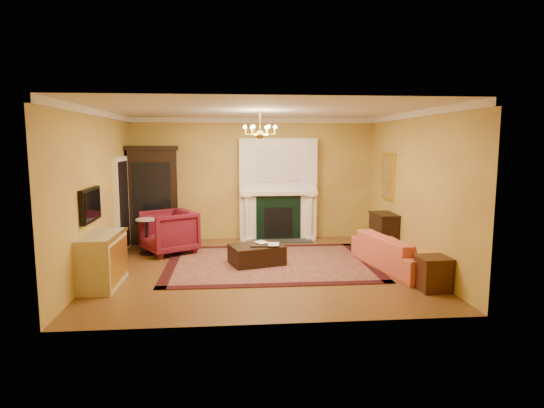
{
  "coord_description": "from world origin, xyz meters",
  "views": [
    {
      "loc": [
        -0.54,
        -8.52,
        2.42
      ],
      "look_at": [
        0.25,
        0.3,
        1.2
      ],
      "focal_mm": 30.0,
      "sensor_mm": 36.0,
      "label": 1
    }
  ],
  "objects": [
    {
      "name": "chandelier",
      "position": [
        -0.0,
        0.0,
        2.61
      ],
      "size": [
        0.63,
        0.55,
        0.53
      ],
      "color": "gold",
      "rests_on": "ceiling"
    },
    {
      "name": "crown_molding",
      "position": [
        0.0,
        0.96,
        2.94
      ],
      "size": [
        6.0,
        5.5,
        0.12
      ],
      "color": "white",
      "rests_on": "ceiling"
    },
    {
      "name": "book_a",
      "position": [
        -0.05,
        0.25,
        0.56
      ],
      "size": [
        0.2,
        0.12,
        0.29
      ],
      "primitive_type": "imported",
      "rotation": [
        0.0,
        0.0,
        0.46
      ],
      "color": "gray",
      "rests_on": "ottoman_tray"
    },
    {
      "name": "wall_front",
      "position": [
        0.0,
        -2.76,
        1.5
      ],
      "size": [
        6.0,
        0.02,
        3.0
      ],
      "primitive_type": "cube",
      "color": "#D9C14E",
      "rests_on": "floor"
    },
    {
      "name": "topiary_left",
      "position": [
        0.04,
        2.53,
        1.46
      ],
      "size": [
        0.16,
        0.16,
        0.42
      ],
      "color": "gray",
      "rests_on": "fireplace"
    },
    {
      "name": "wall_back",
      "position": [
        0.0,
        2.76,
        1.5
      ],
      "size": [
        6.0,
        0.02,
        3.0
      ],
      "primitive_type": "cube",
      "color": "#D9C14E",
      "rests_on": "floor"
    },
    {
      "name": "china_cabinet",
      "position": [
        -2.4,
        2.49,
        1.11
      ],
      "size": [
        1.16,
        0.63,
        2.23
      ],
      "primitive_type": "cube",
      "rotation": [
        0.0,
        0.0,
        0.11
      ],
      "color": "black",
      "rests_on": "floor"
    },
    {
      "name": "end_table",
      "position": [
        2.72,
        -1.6,
        0.27
      ],
      "size": [
        0.49,
        0.49,
        0.54
      ],
      "primitive_type": "cube",
      "rotation": [
        0.0,
        0.0,
        0.05
      ],
      "color": "#3D1B10",
      "rests_on": "floor"
    },
    {
      "name": "wall_left",
      "position": [
        -3.01,
        0.0,
        1.5
      ],
      "size": [
        0.02,
        5.5,
        3.0
      ],
      "primitive_type": "cube",
      "color": "#D9C14E",
      "rests_on": "floor"
    },
    {
      "name": "wall_right",
      "position": [
        3.01,
        0.0,
        1.5
      ],
      "size": [
        0.02,
        5.5,
        3.0
      ],
      "primitive_type": "cube",
      "color": "#D9C14E",
      "rests_on": "floor"
    },
    {
      "name": "leather_ottoman",
      "position": [
        -0.06,
        0.26,
        0.2
      ],
      "size": [
        1.17,
        0.98,
        0.37
      ],
      "primitive_type": "cube",
      "rotation": [
        0.0,
        0.0,
        0.3
      ],
      "color": "black",
      "rests_on": "oriental_rug"
    },
    {
      "name": "oriental_rug",
      "position": [
        0.21,
        0.31,
        0.01
      ],
      "size": [
        4.09,
        3.07,
        0.02
      ],
      "primitive_type": "cube",
      "rotation": [
        0.0,
        0.0,
        -0.0
      ],
      "color": "#400D16",
      "rests_on": "floor"
    },
    {
      "name": "book_b",
      "position": [
        0.16,
        0.15,
        0.56
      ],
      "size": [
        0.22,
        0.05,
        0.3
      ],
      "primitive_type": "imported",
      "rotation": [
        0.0,
        0.0,
        -0.13
      ],
      "color": "gray",
      "rests_on": "ottoman_tray"
    },
    {
      "name": "floor",
      "position": [
        0.0,
        0.0,
        -0.01
      ],
      "size": [
        6.0,
        5.5,
        0.02
      ],
      "primitive_type": "cube",
      "color": "brown",
      "rests_on": "ground"
    },
    {
      "name": "tv_panel",
      "position": [
        -2.95,
        -0.6,
        1.35
      ],
      "size": [
        0.09,
        0.95,
        0.58
      ],
      "color": "black",
      "rests_on": "wall_left"
    },
    {
      "name": "fireplace",
      "position": [
        0.6,
        2.57,
        1.19
      ],
      "size": [
        1.9,
        0.7,
        2.5
      ],
      "color": "white",
      "rests_on": "wall_back"
    },
    {
      "name": "coral_sofa",
      "position": [
        2.61,
        -0.31,
        0.43
      ],
      "size": [
        1.05,
        2.3,
        0.87
      ],
      "primitive_type": "imported",
      "rotation": [
        0.0,
        0.0,
        1.76
      ],
      "color": "#D06341",
      "rests_on": "floor"
    },
    {
      "name": "topiary_right",
      "position": [
        1.14,
        2.53,
        1.46
      ],
      "size": [
        0.16,
        0.16,
        0.43
      ],
      "color": "gray",
      "rests_on": "fireplace"
    },
    {
      "name": "commode",
      "position": [
        -2.73,
        -0.86,
        0.44
      ],
      "size": [
        0.58,
        1.2,
        0.89
      ],
      "primitive_type": "cube",
      "rotation": [
        0.0,
        0.0,
        -0.01
      ],
      "color": "#BCB289",
      "rests_on": "floor"
    },
    {
      "name": "pedestal_table",
      "position": [
        -2.38,
        1.29,
        0.45
      ],
      "size": [
        0.44,
        0.44,
        0.78
      ],
      "color": "black",
      "rests_on": "floor"
    },
    {
      "name": "wingback_armchair",
      "position": [
        -1.91,
        1.36,
        0.52
      ],
      "size": [
        1.32,
        1.34,
        1.03
      ],
      "primitive_type": "imported",
      "rotation": [
        0.0,
        0.0,
        -1.03
      ],
      "color": "maroon",
      "rests_on": "floor"
    },
    {
      "name": "gilt_mirror",
      "position": [
        2.97,
        1.4,
        1.65
      ],
      "size": [
        0.06,
        0.76,
        1.05
      ],
      "color": "yellow",
      "rests_on": "wall_right"
    },
    {
      "name": "ottoman_tray",
      "position": [
        0.01,
        0.21,
        0.4
      ],
      "size": [
        0.41,
        0.32,
        0.03
      ],
      "primitive_type": "cube",
      "rotation": [
        0.0,
        0.0,
        -0.03
      ],
      "color": "black",
      "rests_on": "leather_ottoman"
    },
    {
      "name": "doorway",
      "position": [
        -2.95,
        1.7,
        1.05
      ],
      "size": [
        0.08,
        1.05,
        2.1
      ],
      "color": "white",
      "rests_on": "wall_left"
    },
    {
      "name": "console_table",
      "position": [
        2.78,
        0.98,
        0.42
      ],
      "size": [
        0.47,
        0.78,
        0.84
      ],
      "primitive_type": "cube",
      "rotation": [
        0.0,
        0.0,
        0.05
      ],
      "color": "black",
      "rests_on": "floor"
    },
    {
      "name": "ceiling",
      "position": [
        0.0,
        0.0,
        3.01
      ],
      "size": [
        6.0,
        5.5,
        0.02
      ],
      "primitive_type": "cube",
      "color": "silver",
      "rests_on": "wall_back"
    }
  ]
}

